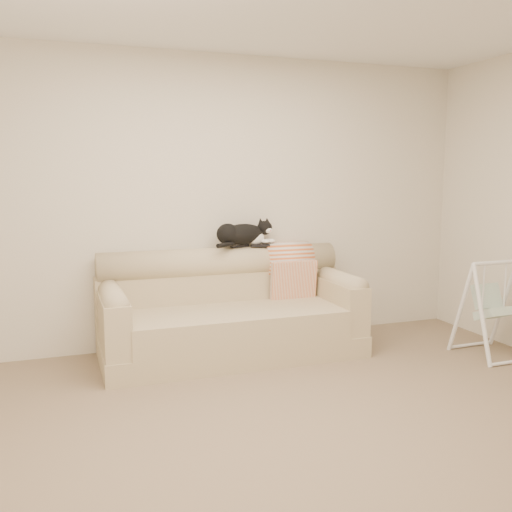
{
  "coord_description": "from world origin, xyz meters",
  "views": [
    {
      "loc": [
        -1.35,
        -2.99,
        1.55
      ],
      "look_at": [
        0.17,
        1.27,
        0.9
      ],
      "focal_mm": 40.0,
      "sensor_mm": 36.0,
      "label": 1
    }
  ],
  "objects_px": {
    "tuxedo_cat": "(243,234)",
    "sofa": "(229,314)",
    "remote_b": "(260,245)",
    "remote_a": "(240,246)",
    "baby_swing": "(492,308)"
  },
  "relations": [
    {
      "from": "sofa",
      "to": "tuxedo_cat",
      "type": "bearing_deg",
      "value": 48.81
    },
    {
      "from": "sofa",
      "to": "remote_a",
      "type": "distance_m",
      "value": 0.63
    },
    {
      "from": "remote_a",
      "to": "baby_swing",
      "type": "xyz_separation_m",
      "value": [
        1.93,
        -1.05,
        -0.5
      ]
    },
    {
      "from": "remote_b",
      "to": "tuxedo_cat",
      "type": "distance_m",
      "value": 0.19
    },
    {
      "from": "tuxedo_cat",
      "to": "baby_swing",
      "type": "relative_size",
      "value": 0.74
    },
    {
      "from": "remote_b",
      "to": "tuxedo_cat",
      "type": "xyz_separation_m",
      "value": [
        -0.15,
        0.03,
        0.11
      ]
    },
    {
      "from": "baby_swing",
      "to": "tuxedo_cat",
      "type": "bearing_deg",
      "value": 151.33
    },
    {
      "from": "remote_a",
      "to": "tuxedo_cat",
      "type": "height_order",
      "value": "tuxedo_cat"
    },
    {
      "from": "tuxedo_cat",
      "to": "sofa",
      "type": "bearing_deg",
      "value": -131.19
    },
    {
      "from": "remote_a",
      "to": "baby_swing",
      "type": "height_order",
      "value": "remote_a"
    },
    {
      "from": "sofa",
      "to": "remote_b",
      "type": "distance_m",
      "value": 0.69
    },
    {
      "from": "tuxedo_cat",
      "to": "baby_swing",
      "type": "bearing_deg",
      "value": -28.67
    },
    {
      "from": "remote_a",
      "to": "baby_swing",
      "type": "relative_size",
      "value": 0.22
    },
    {
      "from": "remote_b",
      "to": "baby_swing",
      "type": "xyz_separation_m",
      "value": [
        1.75,
        -1.01,
        -0.49
      ]
    },
    {
      "from": "remote_a",
      "to": "sofa",
      "type": "bearing_deg",
      "value": -126.23
    }
  ]
}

